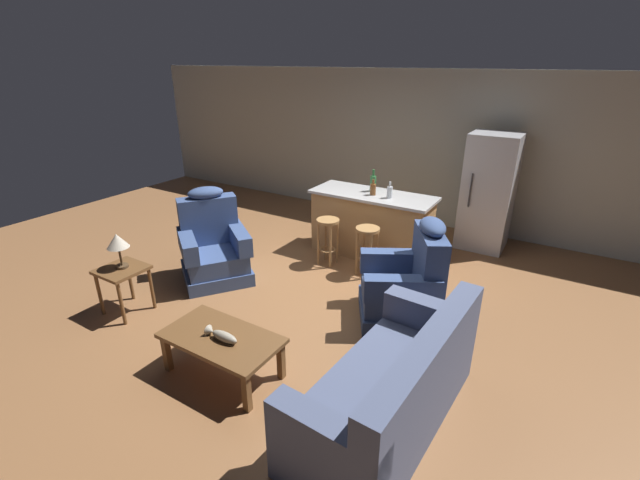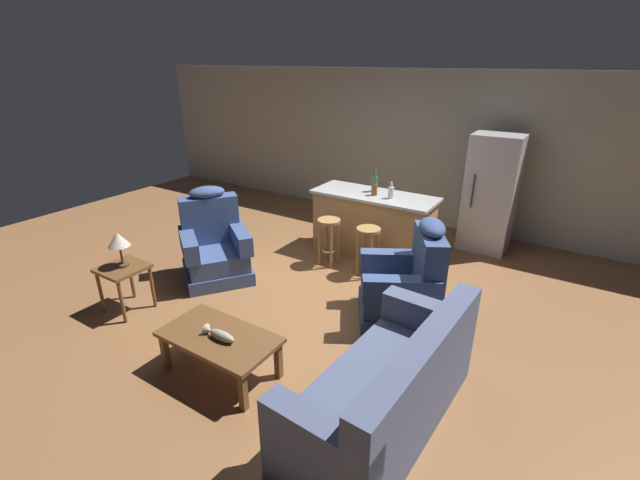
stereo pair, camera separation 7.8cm
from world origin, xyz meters
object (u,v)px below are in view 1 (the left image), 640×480
at_px(couch, 393,389).
at_px(bottle_wine_dark, 373,189).
at_px(end_table, 123,276).
at_px(bottle_short_amber, 373,183).
at_px(recliner_near_lamp, 214,248).
at_px(recliner_near_island, 406,285).
at_px(table_lamp, 117,242).
at_px(bar_stool_right, 367,242).
at_px(kitchen_island, 371,224).
at_px(fish_figurine, 222,336).
at_px(bottle_tall_green, 390,192).
at_px(bar_stool_left, 328,233).
at_px(coffee_table, 222,341).
at_px(refrigerator, 488,192).

xyz_separation_m(couch, bottle_wine_dark, (-1.54, 2.84, 0.69)).
xyz_separation_m(end_table, bottle_short_amber, (1.66, 3.07, 0.61)).
distance_m(recliner_near_lamp, end_table, 1.21).
distance_m(recliner_near_island, table_lamp, 3.24).
bearing_deg(bottle_wine_dark, bar_stool_right, -69.50).
bearing_deg(bar_stool_right, kitchen_island, 110.69).
xyz_separation_m(fish_figurine, table_lamp, (-1.77, 0.27, 0.41)).
distance_m(recliner_near_lamp, kitchen_island, 2.30).
distance_m(fish_figurine, bottle_tall_green, 3.20).
relative_size(fish_figurine, table_lamp, 0.83).
xyz_separation_m(bar_stool_left, bottle_tall_green, (0.66, 0.57, 0.57)).
height_order(bar_stool_left, bar_stool_right, same).
distance_m(couch, recliner_near_island, 1.60).
xyz_separation_m(coffee_table, table_lamp, (-1.73, 0.24, 0.50)).
relative_size(fish_figurine, recliner_near_island, 0.28).
relative_size(fish_figurine, end_table, 0.61).
xyz_separation_m(bottle_tall_green, bottle_wine_dark, (-0.26, 0.01, -0.00)).
bearing_deg(fish_figurine, recliner_near_lamp, 136.67).
relative_size(kitchen_island, bottle_short_amber, 5.63).
xyz_separation_m(end_table, bar_stool_right, (1.96, 2.32, 0.01)).
xyz_separation_m(kitchen_island, bottle_short_amber, (-0.06, 0.13, 0.59)).
height_order(fish_figurine, bottle_short_amber, bottle_short_amber).
height_order(end_table, table_lamp, table_lamp).
bearing_deg(recliner_near_lamp, couch, 15.28).
bearing_deg(bottle_wine_dark, bar_stool_left, -124.56).
height_order(refrigerator, bottle_tall_green, refrigerator).
xyz_separation_m(recliner_near_island, kitchen_island, (-1.08, 1.37, 0.06)).
bearing_deg(refrigerator, bar_stool_left, -133.50).
height_order(kitchen_island, bottle_tall_green, bottle_tall_green).
bearing_deg(bottle_wine_dark, recliner_near_lamp, -131.24).
distance_m(refrigerator, bottle_wine_dark, 1.84).
bearing_deg(bottle_short_amber, bar_stool_right, -68.28).
relative_size(recliner_near_island, bottle_wine_dark, 5.39).
xyz_separation_m(coffee_table, fish_figurine, (0.05, -0.03, 0.10)).
height_order(couch, end_table, couch).
bearing_deg(end_table, refrigerator, 53.40).
distance_m(bar_stool_right, refrigerator, 2.18).
relative_size(end_table, refrigerator, 0.32).
bearing_deg(recliner_near_island, bar_stool_right, -70.68).
bearing_deg(recliner_near_lamp, bottle_wine_dark, 84.43).
relative_size(kitchen_island, bottle_tall_green, 7.78).
height_order(couch, bar_stool_right, couch).
distance_m(recliner_near_island, bottle_wine_dark, 1.80).
height_order(table_lamp, bottle_wine_dark, bottle_wine_dark).
height_order(recliner_near_lamp, bar_stool_right, recliner_near_lamp).
bearing_deg(bar_stool_right, table_lamp, -130.56).
relative_size(bar_stool_left, bottle_wine_dark, 3.05).
distance_m(coffee_table, table_lamp, 1.81).
distance_m(bar_stool_left, refrigerator, 2.56).
distance_m(fish_figurine, kitchen_island, 3.20).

